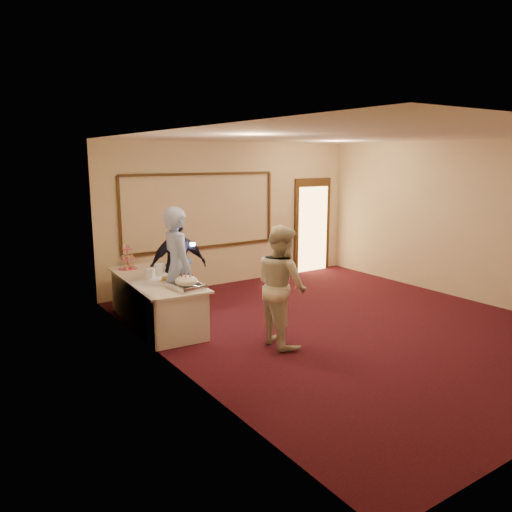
# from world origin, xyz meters

# --- Properties ---
(floor) EXTENTS (7.00, 7.00, 0.00)m
(floor) POSITION_xyz_m (0.00, 0.00, 0.00)
(floor) COLOR black
(floor) RESTS_ON ground
(room_walls) EXTENTS (6.04, 7.04, 3.02)m
(room_walls) POSITION_xyz_m (0.00, 0.00, 2.03)
(room_walls) COLOR beige
(room_walls) RESTS_ON floor
(wall_molding) EXTENTS (3.45, 0.04, 1.55)m
(wall_molding) POSITION_xyz_m (-0.80, 3.47, 1.60)
(wall_molding) COLOR #34210F
(wall_molding) RESTS_ON room_walls
(doorway) EXTENTS (1.05, 0.07, 2.20)m
(doorway) POSITION_xyz_m (2.15, 3.45, 1.08)
(doorway) COLOR #34210F
(doorway) RESTS_ON floor
(buffet_table) EXTENTS (1.11, 2.50, 0.77)m
(buffet_table) POSITION_xyz_m (-2.53, 1.80, 0.39)
(buffet_table) COLOR white
(buffet_table) RESTS_ON floor
(pavlova_tray) EXTENTS (0.44, 0.59, 0.21)m
(pavlova_tray) POSITION_xyz_m (-2.40, 0.91, 0.86)
(pavlova_tray) COLOR #B1B2B8
(pavlova_tray) RESTS_ON buffet_table
(cupcake_stand) EXTENTS (0.32, 0.32, 0.48)m
(cupcake_stand) POSITION_xyz_m (-2.66, 2.69, 0.94)
(cupcake_stand) COLOR #D84876
(cupcake_stand) RESTS_ON buffet_table
(plate_stack_a) EXTENTS (0.19, 0.19, 0.16)m
(plate_stack_a) POSITION_xyz_m (-2.59, 1.87, 0.85)
(plate_stack_a) COLOR white
(plate_stack_a) RESTS_ON buffet_table
(plate_stack_b) EXTENTS (0.20, 0.20, 0.17)m
(plate_stack_b) POSITION_xyz_m (-2.32, 2.19, 0.86)
(plate_stack_b) COLOR white
(plate_stack_b) RESTS_ON buffet_table
(tart) EXTENTS (0.27, 0.27, 0.06)m
(tart) POSITION_xyz_m (-2.41, 1.52, 0.80)
(tart) COLOR white
(tart) RESTS_ON buffet_table
(man) EXTENTS (0.49, 0.73, 1.95)m
(man) POSITION_xyz_m (-2.34, 1.33, 0.98)
(man) COLOR #8BA3E5
(man) RESTS_ON floor
(woman) EXTENTS (0.73, 0.90, 1.75)m
(woman) POSITION_xyz_m (-1.37, -0.03, 0.87)
(woman) COLOR silver
(woman) RESTS_ON floor
(guest) EXTENTS (1.04, 0.56, 1.69)m
(guest) POSITION_xyz_m (-1.99, 2.07, 0.85)
(guest) COLOR black
(guest) RESTS_ON floor
(camera_flash) EXTENTS (0.08, 0.06, 0.05)m
(camera_flash) POSITION_xyz_m (-1.80, 1.90, 1.24)
(camera_flash) COLOR white
(camera_flash) RESTS_ON guest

